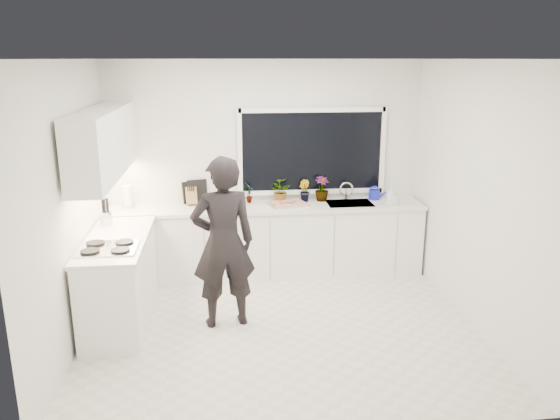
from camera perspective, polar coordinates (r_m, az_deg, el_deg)
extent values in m
cube|color=beige|center=(5.85, 0.06, -12.09)|extent=(4.00, 3.50, 0.02)
cube|color=white|center=(7.07, -1.53, 4.50)|extent=(4.00, 0.02, 2.70)
cube|color=white|center=(5.52, -21.17, 0.27)|extent=(0.02, 3.50, 2.70)
cube|color=white|center=(5.92, 19.78, 1.40)|extent=(0.02, 3.50, 2.70)
cube|color=white|center=(5.18, 0.07, 15.61)|extent=(4.00, 3.50, 0.02)
cube|color=black|center=(7.07, 3.36, 6.13)|extent=(1.80, 0.02, 1.00)
cube|color=white|center=(7.00, -1.26, -3.32)|extent=(3.92, 0.58, 0.88)
cube|color=white|center=(6.05, -16.38, -7.10)|extent=(0.58, 1.60, 0.88)
cube|color=silver|center=(6.86, -1.28, 0.29)|extent=(3.94, 0.62, 0.04)
cube|color=silver|center=(5.89, -16.72, -2.96)|extent=(0.62, 1.60, 0.04)
cube|color=white|center=(6.04, -17.98, 6.66)|extent=(0.34, 2.10, 0.70)
cube|color=silver|center=(7.04, 7.26, 0.33)|extent=(0.58, 0.42, 0.14)
cylinder|color=silver|center=(7.19, 6.94, 1.97)|extent=(0.03, 0.03, 0.22)
cube|color=black|center=(5.56, -17.56, -3.76)|extent=(0.56, 0.48, 0.03)
imported|color=black|center=(5.58, -5.95, -3.43)|extent=(0.71, 0.53, 1.80)
cube|color=#AFAFB3|center=(6.85, 0.80, 0.59)|extent=(0.54, 0.46, 0.03)
cube|color=#CC401B|center=(6.85, 0.80, 0.73)|extent=(0.49, 0.41, 0.01)
cylinder|color=#141ABD|center=(7.25, 9.80, 1.61)|extent=(0.16, 0.16, 0.13)
cylinder|color=white|center=(7.00, -15.62, 1.29)|extent=(0.14, 0.14, 0.26)
cube|color=brown|center=(6.96, -9.24, 1.42)|extent=(0.14, 0.12, 0.22)
cylinder|color=#B0AFB4|center=(6.32, -17.70, -0.85)|extent=(0.15, 0.15, 0.16)
cube|color=black|center=(7.05, -9.30, 1.85)|extent=(0.21, 0.11, 0.28)
cube|color=black|center=(7.04, -8.62, 1.95)|extent=(0.25, 0.07, 0.30)
imported|color=#26662D|center=(6.97, -3.23, 1.82)|extent=(0.10, 0.15, 0.27)
imported|color=#26662D|center=(7.00, -0.08, 1.99)|extent=(0.34, 0.34, 0.29)
imported|color=#26662D|center=(7.04, 2.54, 2.03)|extent=(0.18, 0.19, 0.28)
imported|color=#26662D|center=(7.07, 4.39, 2.24)|extent=(0.22, 0.22, 0.32)
imported|color=#D8BF66|center=(6.99, 11.54, 1.60)|extent=(0.12, 0.12, 0.27)
imported|color=#D8BF66|center=(7.00, 11.73, 1.31)|extent=(0.10, 0.10, 0.20)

